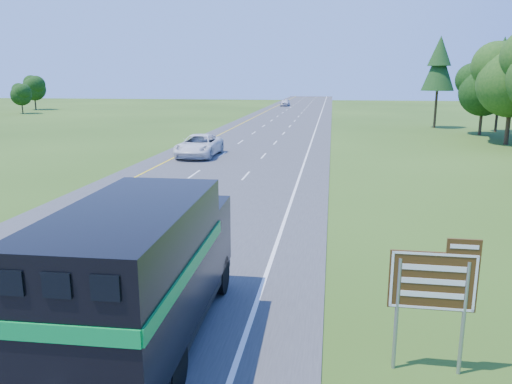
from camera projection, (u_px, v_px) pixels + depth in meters
road at (262, 139)px, 54.72m from camera, size 15.00×260.00×0.04m
lane_markings at (262, 139)px, 54.72m from camera, size 11.15×260.00×0.01m
horse_truck at (144, 271)px, 11.91m from camera, size 2.93×8.74×3.84m
white_suv at (199, 145)px, 42.51m from camera, size 3.08×6.65×1.84m
far_car at (285, 103)px, 117.77m from camera, size 2.16×4.87×1.63m
exit_sign at (434, 286)px, 11.05m from camera, size 1.90×0.11×3.22m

